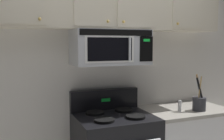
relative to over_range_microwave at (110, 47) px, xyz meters
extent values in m
cube|color=silver|center=(0.00, 0.25, -0.23)|extent=(5.20, 0.10, 2.70)
cube|color=black|center=(0.00, 0.16, -0.57)|extent=(0.76, 0.07, 0.22)
cube|color=#19D83F|center=(0.00, 0.13, -0.57)|extent=(0.10, 0.00, 0.04)
cylinder|color=black|center=(-0.16, -0.26, -0.66)|extent=(0.19, 0.19, 0.02)
cylinder|color=black|center=(0.16, -0.26, -0.66)|extent=(0.19, 0.19, 0.02)
cylinder|color=black|center=(-0.16, 0.02, -0.66)|extent=(0.19, 0.19, 0.02)
cylinder|color=black|center=(0.16, 0.02, -0.66)|extent=(0.19, 0.19, 0.02)
cube|color=#B7BABF|center=(0.00, 0.00, 0.00)|extent=(0.76, 0.39, 0.35)
cube|color=black|center=(0.00, -0.19, 0.14)|extent=(0.73, 0.01, 0.06)
cube|color=white|center=(-0.07, -0.19, -0.02)|extent=(0.49, 0.01, 0.25)
cube|color=black|center=(-0.07, -0.20, -0.02)|extent=(0.44, 0.01, 0.22)
cube|color=black|center=(0.31, -0.19, -0.02)|extent=(0.14, 0.01, 0.25)
cube|color=#19D83F|center=(0.31, -0.20, 0.07)|extent=(0.07, 0.00, 0.03)
cylinder|color=#B7BABF|center=(0.11, -0.22, -0.02)|extent=(0.02, 0.02, 0.23)
cube|color=beige|center=(0.00, 0.03, 0.45)|extent=(2.50, 0.33, 0.55)
sphere|color=tan|center=(-0.70, -0.15, 0.24)|extent=(0.03, 0.03, 0.03)
sphere|color=tan|center=(-0.08, -0.15, 0.24)|extent=(0.03, 0.03, 0.03)
cube|color=beige|center=(0.21, -0.14, 0.45)|extent=(0.38, 0.01, 0.51)
sphere|color=tan|center=(0.08, -0.15, 0.24)|extent=(0.03, 0.03, 0.03)
cube|color=beige|center=(0.83, -0.14, 0.45)|extent=(0.38, 0.01, 0.51)
sphere|color=tan|center=(0.70, -0.15, 0.24)|extent=(0.03, 0.03, 0.03)
cube|color=#9E998E|center=(0.84, -0.11, -0.69)|extent=(0.93, 0.65, 0.03)
cylinder|color=#2D2D33|center=(0.92, -0.25, -0.60)|extent=(0.14, 0.14, 0.14)
cylinder|color=tan|center=(0.91, -0.27, -0.45)|extent=(0.07, 0.04, 0.29)
cylinder|color=silver|center=(0.92, -0.26, -0.48)|extent=(0.04, 0.08, 0.24)
cylinder|color=black|center=(0.92, -0.27, -0.46)|extent=(0.06, 0.08, 0.28)
cylinder|color=#A87A47|center=(0.93, -0.23, -0.44)|extent=(0.09, 0.02, 0.31)
cylinder|color=white|center=(0.71, -0.21, -0.63)|extent=(0.04, 0.04, 0.10)
cylinder|color=#B7BABF|center=(0.71, -0.21, -0.57)|extent=(0.04, 0.04, 0.02)
camera|label=1|loc=(-0.97, -2.49, 0.03)|focal=42.46mm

